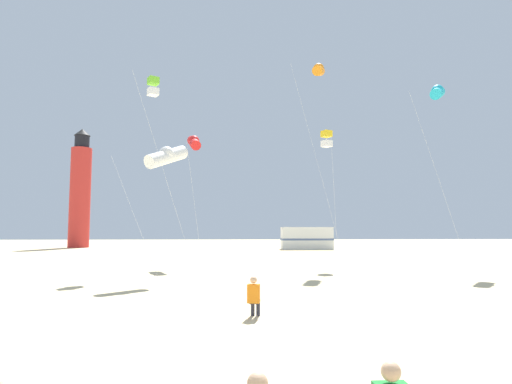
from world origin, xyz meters
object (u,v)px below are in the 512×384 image
at_px(kite_tube_cyan, 438,92).
at_px(kite_tube_orange, 319,70).
at_px(kite_box_gold, 327,139).
at_px(lighthouse_distant, 80,191).
at_px(rv_van_white, 307,238).
at_px(kite_tube_scarlet, 194,142).
at_px(kite_box_lime, 153,87).
at_px(kite_tube_white, 167,156).
at_px(kite_flyer_standing, 254,296).

bearing_deg(kite_tube_cyan, kite_tube_orange, 160.56).
height_order(kite_box_gold, lighthouse_distant, lighthouse_distant).
height_order(kite_tube_cyan, kite_box_gold, kite_tube_cyan).
distance_m(kite_tube_orange, lighthouse_distant, 42.58).
distance_m(kite_box_gold, rv_van_white, 25.82).
height_order(kite_box_gold, rv_van_white, kite_box_gold).
bearing_deg(kite_tube_cyan, lighthouse_distant, 134.76).
distance_m(kite_tube_scarlet, lighthouse_distant, 35.74).
relative_size(kite_box_lime, kite_tube_white, 1.74).
xyz_separation_m(kite_flyer_standing, kite_tube_orange, (5.43, 16.25, 12.99)).
bearing_deg(kite_box_gold, kite_tube_scarlet, 172.45).
xyz_separation_m(kite_flyer_standing, kite_box_lime, (-5.52, 13.72, 10.70)).
distance_m(kite_flyer_standing, kite_tube_scarlet, 19.92).
height_order(kite_flyer_standing, kite_tube_scarlet, kite_tube_scarlet).
distance_m(kite_tube_cyan, lighthouse_distant, 49.06).
relative_size(kite_tube_orange, kite_tube_white, 2.09).
bearing_deg(kite_tube_white, lighthouse_distant, 114.38).
bearing_deg(kite_flyer_standing, kite_tube_scarlet, -67.18).
bearing_deg(rv_van_white, lighthouse_distant, 166.86).
relative_size(kite_tube_cyan, rv_van_white, 1.87).
relative_size(kite_tube_scarlet, kite_tube_white, 1.38).
bearing_deg(rv_van_white, kite_tube_orange, -97.97).
distance_m(kite_box_lime, rv_van_white, 32.62).
height_order(kite_tube_orange, lighthouse_distant, lighthouse_distant).
distance_m(kite_tube_orange, kite_tube_scarlet, 10.16).
xyz_separation_m(kite_tube_orange, lighthouse_distant, (-27.25, 32.20, -5.76)).
bearing_deg(kite_box_lime, kite_tube_white, -71.33).
relative_size(kite_tube_cyan, lighthouse_distant, 0.72).
relative_size(kite_flyer_standing, kite_tube_cyan, 0.10).
xyz_separation_m(kite_tube_scarlet, lighthouse_distant, (-18.49, 30.57, -0.87)).
bearing_deg(kite_box_lime, kite_box_gold, 14.28).
bearing_deg(kite_tube_white, kite_tube_cyan, 16.30).
relative_size(kite_tube_orange, rv_van_white, 2.22).
height_order(kite_box_lime, kite_tube_white, kite_box_lime).
bearing_deg(kite_box_lime, rv_van_white, 62.21).
height_order(kite_tube_white, rv_van_white, kite_tube_white).
bearing_deg(kite_flyer_standing, lighthouse_distant, -53.47).
xyz_separation_m(kite_flyer_standing, kite_tube_cyan, (12.64, 13.71, 10.70)).
relative_size(kite_tube_white, lighthouse_distant, 0.41).
bearing_deg(kite_box_lime, kite_tube_cyan, -0.03).
relative_size(kite_tube_cyan, kite_tube_white, 1.76).
distance_m(kite_tube_scarlet, rv_van_white, 27.36).
bearing_deg(kite_tube_scarlet, kite_box_lime, -117.69).
bearing_deg(kite_tube_orange, rv_van_white, 81.92).
bearing_deg(lighthouse_distant, kite_tube_cyan, -45.24).
height_order(kite_tube_cyan, kite_tube_white, kite_tube_cyan).
bearing_deg(kite_box_gold, kite_flyer_standing, -109.85).
height_order(kite_flyer_standing, rv_van_white, rv_van_white).
bearing_deg(kite_tube_scarlet, kite_tube_white, -93.52).
height_order(lighthouse_distant, rv_van_white, lighthouse_distant).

